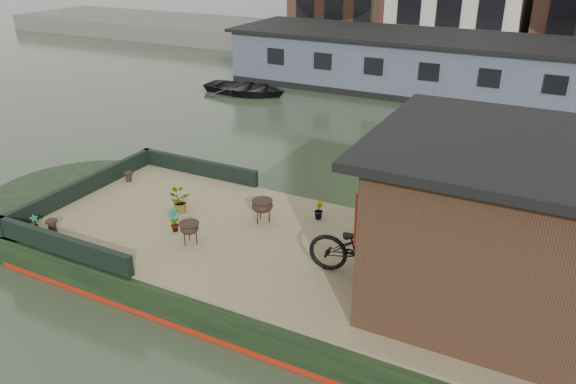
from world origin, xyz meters
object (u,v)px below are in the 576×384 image
at_px(bicycle, 367,250).
at_px(potted_plant_a, 174,220).
at_px(cabin, 516,227).
at_px(brazier_front, 190,233).
at_px(brazier_rear, 262,211).
at_px(dinghy, 246,85).

height_order(bicycle, potted_plant_a, bicycle).
bearing_deg(cabin, potted_plant_a, -175.47).
distance_m(brazier_front, brazier_rear, 1.45).
relative_size(potted_plant_a, brazier_front, 1.14).
height_order(potted_plant_a, dinghy, potted_plant_a).
bearing_deg(cabin, brazier_rear, 171.98).
bearing_deg(brazier_front, brazier_rear, 61.07).
bearing_deg(bicycle, brazier_rear, 62.86).
relative_size(potted_plant_a, brazier_rear, 1.02).
height_order(cabin, brazier_front, cabin).
xyz_separation_m(brazier_front, dinghy, (-5.69, 11.17, -0.51)).
xyz_separation_m(cabin, brazier_rear, (-4.30, 0.61, -1.01)).
height_order(cabin, brazier_rear, cabin).
xyz_separation_m(cabin, potted_plant_a, (-5.51, -0.44, -1.00)).
xyz_separation_m(cabin, brazier_front, (-5.00, -0.66, -1.03)).
bearing_deg(brazier_front, cabin, 7.53).
relative_size(brazier_front, brazier_rear, 0.90).
relative_size(cabin, potted_plant_a, 8.92).
xyz_separation_m(potted_plant_a, dinghy, (-5.18, 10.95, -0.54)).
bearing_deg(dinghy, potted_plant_a, -156.51).
distance_m(cabin, brazier_rear, 4.46).
xyz_separation_m(brazier_front, brazier_rear, (0.70, 1.27, 0.02)).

